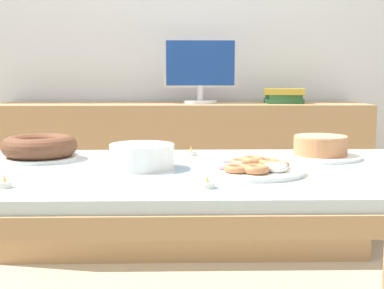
% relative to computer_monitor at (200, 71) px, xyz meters
% --- Properties ---
extents(wall_back, '(8.00, 0.10, 2.60)m').
position_rel_computer_monitor_xyz_m(wall_back, '(-0.11, 0.30, 0.21)').
color(wall_back, silver).
rests_on(wall_back, ground).
extents(dining_table, '(1.86, 0.92, 0.77)m').
position_rel_computer_monitor_xyz_m(dining_table, '(-0.11, -1.45, -0.41)').
color(dining_table, silver).
rests_on(dining_table, ground).
extents(sideboard, '(2.16, 0.44, 0.90)m').
position_rel_computer_monitor_xyz_m(sideboard, '(-0.11, 0.00, -0.64)').
color(sideboard, tan).
rests_on(sideboard, ground).
extents(computer_monitor, '(0.42, 0.20, 0.38)m').
position_rel_computer_monitor_xyz_m(computer_monitor, '(0.00, 0.00, 0.00)').
color(computer_monitor, silver).
rests_on(computer_monitor, sideboard).
extents(book_stack, '(0.26, 0.21, 0.09)m').
position_rel_computer_monitor_xyz_m(book_stack, '(0.50, 0.00, -0.14)').
color(book_stack, '#2D6638').
rests_on(book_stack, sideboard).
extents(cake_chocolate_round, '(0.30, 0.30, 0.08)m').
position_rel_computer_monitor_xyz_m(cake_chocolate_round, '(0.39, -1.24, -0.29)').
color(cake_chocolate_round, white).
rests_on(cake_chocolate_round, dining_table).
extents(cake_golden_bundt, '(0.27, 0.27, 0.08)m').
position_rel_computer_monitor_xyz_m(cake_golden_bundt, '(-0.62, -1.25, -0.28)').
color(cake_golden_bundt, white).
rests_on(cake_golden_bundt, dining_table).
extents(pastry_platter, '(0.31, 0.31, 0.04)m').
position_rel_computer_monitor_xyz_m(pastry_platter, '(0.11, -1.54, -0.31)').
color(pastry_platter, white).
rests_on(pastry_platter, dining_table).
extents(plate_stack, '(0.21, 0.21, 0.08)m').
position_rel_computer_monitor_xyz_m(plate_stack, '(-0.24, -1.44, -0.28)').
color(plate_stack, white).
rests_on(plate_stack, dining_table).
extents(tealight_right_edge, '(0.04, 0.04, 0.04)m').
position_rel_computer_monitor_xyz_m(tealight_right_edge, '(-0.08, -1.16, -0.31)').
color(tealight_right_edge, silver).
rests_on(tealight_right_edge, dining_table).
extents(tealight_near_cakes, '(0.04, 0.04, 0.04)m').
position_rel_computer_monitor_xyz_m(tealight_near_cakes, '(-0.05, -1.75, -0.31)').
color(tealight_near_cakes, silver).
rests_on(tealight_near_cakes, dining_table).
extents(tealight_centre, '(0.04, 0.04, 0.04)m').
position_rel_computer_monitor_xyz_m(tealight_centre, '(-0.59, -1.73, -0.31)').
color(tealight_centre, silver).
rests_on(tealight_centre, dining_table).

